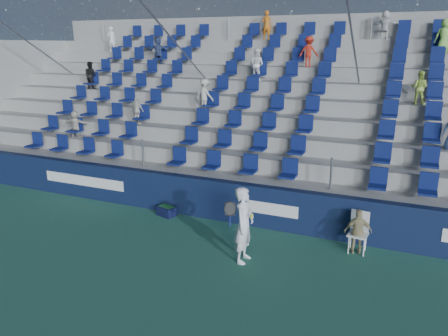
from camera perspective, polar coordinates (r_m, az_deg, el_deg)
The scene contains 7 objects.
ground at distance 10.51m, azimuth -7.29°, elevation -12.71°, with size 70.00×70.00×0.00m, color #2C6852.
sponsor_wall at distance 12.82m, azimuth -0.19°, elevation -4.25°, with size 24.00×0.32×1.20m.
grandstand at distance 17.07m, azimuth 6.74°, elevation 6.04°, with size 24.00×8.17×6.63m.
tennis_player at distance 10.33m, azimuth 2.61°, elevation -7.42°, with size 0.69×0.68×1.84m.
line_judge_chair at distance 11.45m, azimuth 17.21°, elevation -7.58°, with size 0.50×0.51×1.03m.
line_judge at distance 11.31m, azimuth 17.10°, elevation -7.94°, with size 0.67×0.28×1.15m, color tan.
ball_bin at distance 13.37m, azimuth -7.51°, elevation -5.51°, with size 0.63×0.50×0.31m.
Camera 1 is at (4.85, -7.88, 4.98)m, focal length 35.00 mm.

